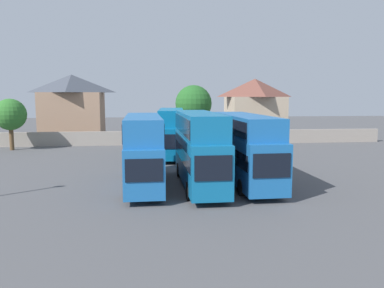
{
  "coord_description": "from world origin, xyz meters",
  "views": [
    {
      "loc": [
        -3.31,
        -26.34,
        6.3
      ],
      "look_at": [
        0.0,
        3.0,
        2.57
      ],
      "focal_mm": 35.75,
      "sensor_mm": 36.0,
      "label": 1
    }
  ],
  "objects_px": {
    "bus_3": "(245,145)",
    "tree_behind_wall": "(194,104)",
    "house_terrace_centre": "(254,107)",
    "bus_2": "(199,145)",
    "bus_4": "(171,130)",
    "bus_5": "(188,138)",
    "bus_1": "(143,147)",
    "tree_left_of_lot": "(10,115)",
    "house_terrace_left": "(72,107)"
  },
  "relations": [
    {
      "from": "bus_3",
      "to": "tree_behind_wall",
      "type": "bearing_deg",
      "value": -179.5
    },
    {
      "from": "house_terrace_centre",
      "to": "tree_behind_wall",
      "type": "bearing_deg",
      "value": -151.8
    },
    {
      "from": "bus_2",
      "to": "bus_4",
      "type": "height_order",
      "value": "bus_2"
    },
    {
      "from": "bus_3",
      "to": "bus_5",
      "type": "height_order",
      "value": "bus_3"
    },
    {
      "from": "bus_2",
      "to": "bus_4",
      "type": "relative_size",
      "value": 1.06
    },
    {
      "from": "bus_1",
      "to": "house_terrace_centre",
      "type": "xyz_separation_m",
      "value": [
        16.51,
        30.69,
        1.77
      ]
    },
    {
      "from": "house_terrace_centre",
      "to": "bus_1",
      "type": "bearing_deg",
      "value": -118.27
    },
    {
      "from": "house_terrace_centre",
      "to": "bus_2",
      "type": "bearing_deg",
      "value": -112.1
    },
    {
      "from": "tree_left_of_lot",
      "to": "tree_behind_wall",
      "type": "relative_size",
      "value": 0.77
    },
    {
      "from": "tree_left_of_lot",
      "to": "bus_2",
      "type": "bearing_deg",
      "value": -46.25
    },
    {
      "from": "bus_1",
      "to": "tree_left_of_lot",
      "type": "bearing_deg",
      "value": -142.91
    },
    {
      "from": "bus_2",
      "to": "house_terrace_left",
      "type": "bearing_deg",
      "value": -155.53
    },
    {
      "from": "bus_1",
      "to": "bus_4",
      "type": "relative_size",
      "value": 1.03
    },
    {
      "from": "bus_4",
      "to": "bus_5",
      "type": "xyz_separation_m",
      "value": [
        1.77,
        -0.21,
        -0.87
      ]
    },
    {
      "from": "bus_3",
      "to": "bus_1",
      "type": "bearing_deg",
      "value": -89.8
    },
    {
      "from": "house_terrace_left",
      "to": "tree_behind_wall",
      "type": "xyz_separation_m",
      "value": [
        17.0,
        -4.87,
        0.51
      ]
    },
    {
      "from": "bus_2",
      "to": "house_terrace_centre",
      "type": "height_order",
      "value": "house_terrace_centre"
    },
    {
      "from": "bus_1",
      "to": "bus_4",
      "type": "xyz_separation_m",
      "value": [
        2.71,
        12.96,
        0.01
      ]
    },
    {
      "from": "house_terrace_centre",
      "to": "bus_3",
      "type": "bearing_deg",
      "value": -106.86
    },
    {
      "from": "bus_4",
      "to": "tree_behind_wall",
      "type": "height_order",
      "value": "tree_behind_wall"
    },
    {
      "from": "bus_1",
      "to": "tree_behind_wall",
      "type": "height_order",
      "value": "tree_behind_wall"
    },
    {
      "from": "bus_3",
      "to": "bus_4",
      "type": "xyz_separation_m",
      "value": [
        -4.56,
        12.77,
        -0.01
      ]
    },
    {
      "from": "bus_3",
      "to": "tree_behind_wall",
      "type": "relative_size",
      "value": 1.47
    },
    {
      "from": "bus_5",
      "to": "tree_behind_wall",
      "type": "xyz_separation_m",
      "value": [
        2.01,
        12.56,
        3.36
      ]
    },
    {
      "from": "bus_5",
      "to": "tree_left_of_lot",
      "type": "height_order",
      "value": "tree_left_of_lot"
    },
    {
      "from": "bus_2",
      "to": "bus_5",
      "type": "relative_size",
      "value": 0.99
    },
    {
      "from": "bus_4",
      "to": "house_terrace_left",
      "type": "height_order",
      "value": "house_terrace_left"
    },
    {
      "from": "tree_left_of_lot",
      "to": "house_terrace_centre",
      "type": "bearing_deg",
      "value": 18.73
    },
    {
      "from": "house_terrace_centre",
      "to": "tree_left_of_lot",
      "type": "distance_m",
      "value": 33.87
    },
    {
      "from": "bus_4",
      "to": "house_terrace_left",
      "type": "distance_m",
      "value": 21.8
    },
    {
      "from": "bus_2",
      "to": "tree_behind_wall",
      "type": "distance_m",
      "value": 26.02
    },
    {
      "from": "tree_behind_wall",
      "to": "bus_4",
      "type": "bearing_deg",
      "value": -106.99
    },
    {
      "from": "bus_1",
      "to": "house_terrace_left",
      "type": "xyz_separation_m",
      "value": [
        -10.52,
        30.18,
        1.98
      ]
    },
    {
      "from": "bus_3",
      "to": "bus_4",
      "type": "relative_size",
      "value": 1.11
    },
    {
      "from": "bus_4",
      "to": "house_terrace_left",
      "type": "xyz_separation_m",
      "value": [
        -13.22,
        17.22,
        1.97
      ]
    },
    {
      "from": "house_terrace_left",
      "to": "tree_left_of_lot",
      "type": "height_order",
      "value": "house_terrace_left"
    },
    {
      "from": "bus_3",
      "to": "house_terrace_centre",
      "type": "relative_size",
      "value": 1.29
    },
    {
      "from": "bus_1",
      "to": "bus_3",
      "type": "bearing_deg",
      "value": 90.42
    },
    {
      "from": "bus_3",
      "to": "bus_4",
      "type": "height_order",
      "value": "bus_3"
    },
    {
      "from": "bus_1",
      "to": "house_terrace_centre",
      "type": "height_order",
      "value": "house_terrace_centre"
    },
    {
      "from": "bus_4",
      "to": "house_terrace_centre",
      "type": "bearing_deg",
      "value": 146.01
    },
    {
      "from": "bus_5",
      "to": "house_terrace_centre",
      "type": "relative_size",
      "value": 1.25
    },
    {
      "from": "bus_5",
      "to": "bus_4",
      "type": "bearing_deg",
      "value": -96.04
    },
    {
      "from": "bus_4",
      "to": "bus_3",
      "type": "bearing_deg",
      "value": 23.54
    },
    {
      "from": "bus_1",
      "to": "tree_left_of_lot",
      "type": "xyz_separation_m",
      "value": [
        -15.56,
        19.81,
        1.36
      ]
    },
    {
      "from": "bus_4",
      "to": "tree_left_of_lot",
      "type": "xyz_separation_m",
      "value": [
        -18.27,
        6.85,
        1.35
      ]
    },
    {
      "from": "bus_2",
      "to": "house_terrace_centre",
      "type": "distance_m",
      "value": 33.67
    },
    {
      "from": "tree_behind_wall",
      "to": "house_terrace_centre",
      "type": "bearing_deg",
      "value": 28.2
    },
    {
      "from": "bus_5",
      "to": "house_terrace_left",
      "type": "xyz_separation_m",
      "value": [
        -14.99,
        17.43,
        2.85
      ]
    },
    {
      "from": "bus_3",
      "to": "house_terrace_centre",
      "type": "xyz_separation_m",
      "value": [
        9.24,
        30.5,
        1.76
      ]
    }
  ]
}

